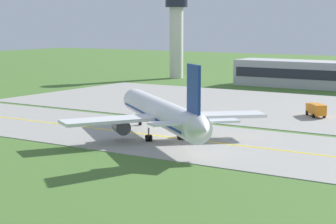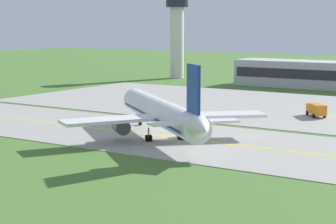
{
  "view_description": "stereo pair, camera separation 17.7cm",
  "coord_description": "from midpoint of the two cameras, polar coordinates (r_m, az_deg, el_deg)",
  "views": [
    {
      "loc": [
        53.04,
        -81.65,
        18.29
      ],
      "look_at": [
        -0.35,
        0.67,
        4.0
      ],
      "focal_mm": 66.46,
      "sensor_mm": 36.0,
      "label": 1
    },
    {
      "loc": [
        53.18,
        -81.55,
        18.29
      ],
      "look_at": [
        -0.35,
        0.67,
        4.0
      ],
      "focal_mm": 66.46,
      "sensor_mm": 36.0,
      "label": 2
    }
  ],
  "objects": [
    {
      "name": "ground_plane",
      "position": [
        99.07,
        -0.09,
        -2.35
      ],
      "size": [
        500.0,
        500.0,
        0.0
      ],
      "primitive_type": "plane",
      "color": "#47702D"
    },
    {
      "name": "taxiway_strip",
      "position": [
        99.06,
        -0.09,
        -2.32
      ],
      "size": [
        240.0,
        28.0,
        0.1
      ],
      "primitive_type": "cube",
      "color": "#9E9B93",
      "rests_on": "ground"
    },
    {
      "name": "apron_pad",
      "position": [
        132.17,
        13.61,
        0.12
      ],
      "size": [
        140.0,
        52.0,
        0.1
      ],
      "primitive_type": "cube",
      "color": "#9E9B93",
      "rests_on": "ground"
    },
    {
      "name": "taxiway_centreline",
      "position": [
        99.05,
        -0.09,
        -2.29
      ],
      "size": [
        220.0,
        0.6,
        0.01
      ],
      "primitive_type": "cube",
      "color": "yellow",
      "rests_on": "taxiway_strip"
    },
    {
      "name": "airplane_lead",
      "position": [
        97.01,
        -0.61,
        -0.11
      ],
      "size": [
        32.97,
        29.49,
        12.7
      ],
      "color": "white",
      "rests_on": "ground"
    },
    {
      "name": "service_truck_catering",
      "position": [
        123.35,
        13.38,
        0.25
      ],
      "size": [
        5.44,
        5.91,
        2.6
      ],
      "color": "orange",
      "rests_on": "ground"
    },
    {
      "name": "terminal_building",
      "position": [
        177.77,
        13.64,
        3.35
      ],
      "size": [
        47.11,
        11.68,
        8.6
      ],
      "color": "#B2B2B7",
      "rests_on": "ground"
    },
    {
      "name": "control_tower",
      "position": [
        202.86,
        0.75,
        7.85
      ],
      "size": [
        7.6,
        7.6,
        27.9
      ],
      "color": "silver",
      "rests_on": "ground"
    }
  ]
}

